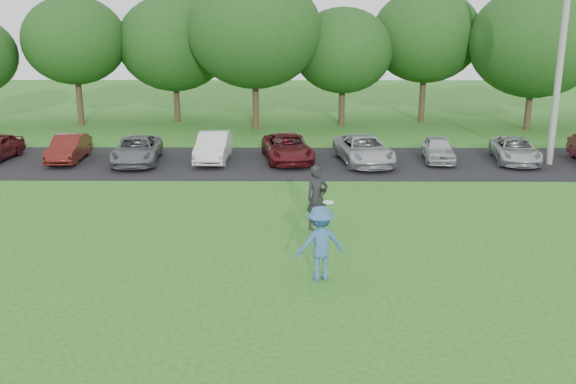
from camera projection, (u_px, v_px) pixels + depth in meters
name	position (u px, v px, depth m)	size (l,w,h in m)	color
ground	(287.00, 280.00, 16.00)	(100.00, 100.00, 0.00)	#23641C
parking_lot	(290.00, 163.00, 28.52)	(32.00, 6.50, 0.03)	black
utility_pole	(562.00, 45.00, 26.84)	(0.28, 0.28, 10.32)	gray
frisbee_player	(320.00, 243.00, 15.80)	(1.38, 1.03, 2.09)	#36639A
camera_bystander	(317.00, 198.00, 19.51)	(0.86, 0.75, 2.00)	black
parked_cars	(296.00, 149.00, 28.46)	(28.27, 5.05, 1.26)	#501117
tree_row	(317.00, 41.00, 36.60)	(42.39, 9.85, 8.64)	#38281C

